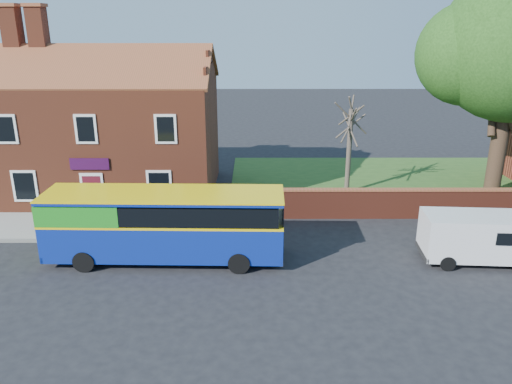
{
  "coord_description": "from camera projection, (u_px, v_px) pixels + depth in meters",
  "views": [
    {
      "loc": [
        1.49,
        -17.16,
        9.68
      ],
      "look_at": [
        1.53,
        5.0,
        2.11
      ],
      "focal_mm": 35.0,
      "sensor_mm": 36.0,
      "label": 1
    }
  ],
  "objects": [
    {
      "name": "bus",
      "position": [
        157.0,
        222.0,
        20.92
      ],
      "size": [
        9.98,
        2.76,
        3.02
      ],
      "rotation": [
        0.0,
        0.0,
        -0.02
      ],
      "color": "navy",
      "rests_on": "ground"
    },
    {
      "name": "kerb",
      "position": [
        72.0,
        241.0,
        23.12
      ],
      "size": [
        18.0,
        0.15,
        0.14
      ],
      "primitive_type": "cube",
      "color": "slate",
      "rests_on": "ground"
    },
    {
      "name": "ground",
      "position": [
        217.0,
        285.0,
        19.37
      ],
      "size": [
        120.0,
        120.0,
        0.0
      ],
      "primitive_type": "plane",
      "color": "black",
      "rests_on": "ground"
    },
    {
      "name": "van_near",
      "position": [
        481.0,
        236.0,
        20.88
      ],
      "size": [
        4.91,
        2.25,
        2.1
      ],
      "rotation": [
        0.0,
        0.0,
        -0.07
      ],
      "color": "silver",
      "rests_on": "ground"
    },
    {
      "name": "boundary_wall",
      "position": [
        478.0,
        203.0,
        25.74
      ],
      "size": [
        22.0,
        0.38,
        1.6
      ],
      "color": "maroon",
      "rests_on": "ground"
    },
    {
      "name": "grass_strip",
      "position": [
        436.0,
        182.0,
        31.68
      ],
      "size": [
        26.0,
        12.0,
        0.04
      ],
      "primitive_type": "cube",
      "color": "#426B28",
      "rests_on": "ground"
    },
    {
      "name": "pavement",
      "position": [
        85.0,
        226.0,
        24.78
      ],
      "size": [
        18.0,
        3.5,
        0.12
      ],
      "primitive_type": "cube",
      "color": "gray",
      "rests_on": "ground"
    },
    {
      "name": "shop_building",
      "position": [
        110.0,
        135.0,
        29.13
      ],
      "size": [
        12.3,
        8.13,
        10.5
      ],
      "color": "brown",
      "rests_on": "ground"
    },
    {
      "name": "bare_tree",
      "position": [
        349.0,
        147.0,
        28.89
      ],
      "size": [
        2.06,
        2.45,
        5.48
      ],
      "color": "#4C4238",
      "rests_on": "ground"
    }
  ]
}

